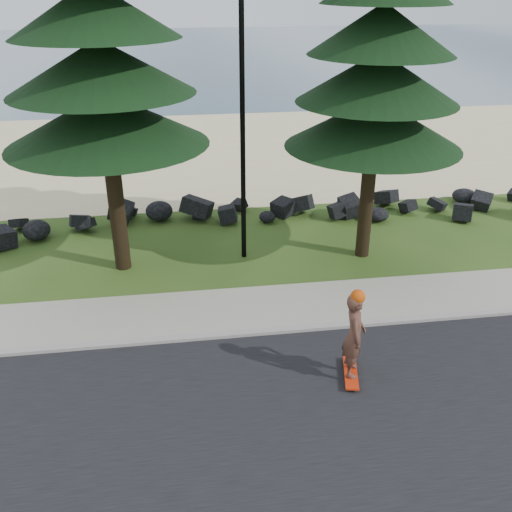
# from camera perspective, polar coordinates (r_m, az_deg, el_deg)

# --- Properties ---
(ground) EXTENTS (160.00, 160.00, 0.00)m
(ground) POSITION_cam_1_polar(r_m,az_deg,el_deg) (14.19, 0.39, -5.73)
(ground) COLOR #2B4A17
(ground) RESTS_ON ground
(road) EXTENTS (160.00, 7.00, 0.02)m
(road) POSITION_cam_1_polar(r_m,az_deg,el_deg) (10.72, 4.16, -18.52)
(road) COLOR black
(road) RESTS_ON ground
(kerb) EXTENTS (160.00, 0.20, 0.10)m
(kerb) POSITION_cam_1_polar(r_m,az_deg,el_deg) (13.42, 0.97, -7.59)
(kerb) COLOR #A19891
(kerb) RESTS_ON ground
(sidewalk) EXTENTS (160.00, 2.00, 0.08)m
(sidewalk) POSITION_cam_1_polar(r_m,az_deg,el_deg) (14.34, 0.27, -5.17)
(sidewalk) COLOR #A09A86
(sidewalk) RESTS_ON ground
(beach_sand) EXTENTS (160.00, 15.00, 0.01)m
(beach_sand) POSITION_cam_1_polar(r_m,az_deg,el_deg) (27.48, -4.17, 10.52)
(beach_sand) COLOR beige
(beach_sand) RESTS_ON ground
(ocean) EXTENTS (160.00, 58.00, 0.01)m
(ocean) POSITION_cam_1_polar(r_m,az_deg,el_deg) (63.34, -6.89, 19.56)
(ocean) COLOR #345164
(ocean) RESTS_ON ground
(seawall_boulders) EXTENTS (60.00, 2.40, 1.10)m
(seawall_boulders) POSITION_cam_1_polar(r_m,az_deg,el_deg) (19.12, -2.10, 3.20)
(seawall_boulders) COLOR black
(seawall_boulders) RESTS_ON ground
(lamp_post) EXTENTS (0.25, 0.14, 8.14)m
(lamp_post) POSITION_cam_1_polar(r_m,az_deg,el_deg) (15.55, -1.36, 13.76)
(lamp_post) COLOR black
(lamp_post) RESTS_ON ground
(skateboarder) EXTENTS (0.58, 1.14, 2.06)m
(skateboarder) POSITION_cam_1_polar(r_m,az_deg,el_deg) (11.73, 9.79, -7.82)
(skateboarder) COLOR red
(skateboarder) RESTS_ON ground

